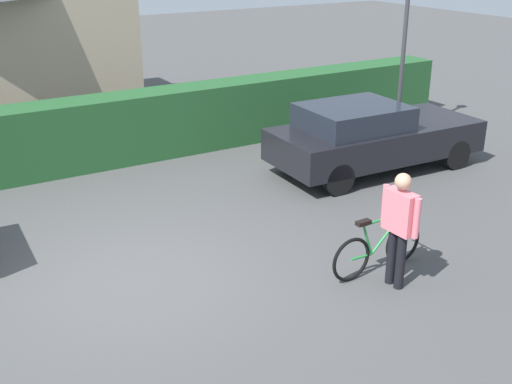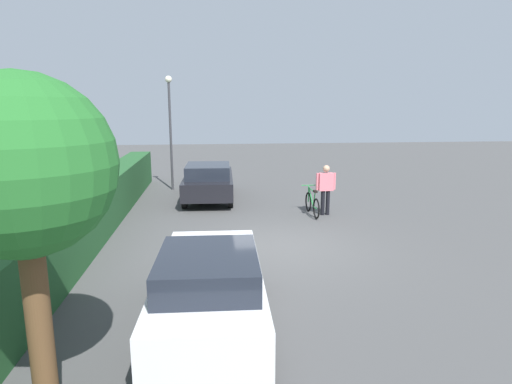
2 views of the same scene
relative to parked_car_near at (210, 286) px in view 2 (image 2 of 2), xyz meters
The scene contains 8 objects.
ground_plane 4.47m from the parked_car_near, 24.47° to the right, with size 60.00×60.00×0.00m, color #484848.
hedge_row 5.10m from the parked_car_near, 38.27° to the left, with size 20.28×0.90×1.43m, color #225128.
parked_car_near is the anchor object (origin of this frame).
parked_car_far 9.77m from the parked_car_near, ahead, with size 4.43×1.95×1.42m.
bicycle 7.84m from the parked_car_near, 25.60° to the right, with size 1.65×0.50×0.92m.
person_rider 7.98m from the parked_car_near, 28.50° to the right, with size 0.22×0.67×1.65m.
street_lamp 12.27m from the parked_car_near, ahead, with size 0.28×0.28×4.75m.
tree_kerbside 3.36m from the parked_car_near, 133.61° to the left, with size 1.92×1.92×3.91m.
Camera 2 is at (-10.34, 1.79, 3.55)m, focal length 29.91 mm.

